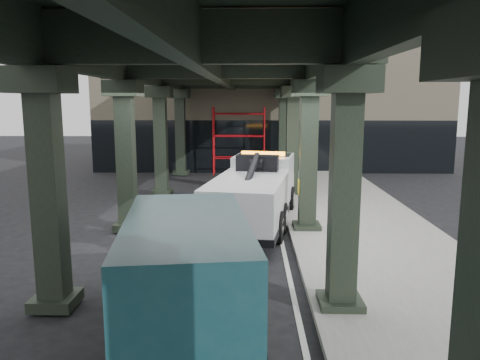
# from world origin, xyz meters

# --- Properties ---
(ground) EXTENTS (90.00, 90.00, 0.00)m
(ground) POSITION_xyz_m (0.00, 0.00, 0.00)
(ground) COLOR black
(ground) RESTS_ON ground
(sidewalk) EXTENTS (5.00, 40.00, 0.15)m
(sidewalk) POSITION_xyz_m (4.50, 2.00, 0.07)
(sidewalk) COLOR gray
(sidewalk) RESTS_ON ground
(lane_stripe) EXTENTS (0.12, 38.00, 0.01)m
(lane_stripe) POSITION_xyz_m (1.70, 2.00, 0.01)
(lane_stripe) COLOR silver
(lane_stripe) RESTS_ON ground
(viaduct) EXTENTS (7.40, 32.00, 6.40)m
(viaduct) POSITION_xyz_m (-0.40, 2.00, 5.46)
(viaduct) COLOR black
(viaduct) RESTS_ON ground
(building) EXTENTS (22.00, 10.00, 8.00)m
(building) POSITION_xyz_m (2.00, 20.00, 4.00)
(building) COLOR #C6B793
(building) RESTS_ON ground
(scaffolding) EXTENTS (3.08, 0.88, 4.00)m
(scaffolding) POSITION_xyz_m (0.00, 14.64, 2.11)
(scaffolding) COLOR red
(scaffolding) RESTS_ON ground
(tow_truck) EXTENTS (3.36, 8.03, 2.56)m
(tow_truck) POSITION_xyz_m (0.91, 2.97, 1.25)
(tow_truck) COLOR black
(tow_truck) RESTS_ON ground
(towed_van) EXTENTS (2.97, 5.97, 2.33)m
(towed_van) POSITION_xyz_m (-0.45, -5.07, 1.25)
(towed_van) COLOR #133F47
(towed_van) RESTS_ON ground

